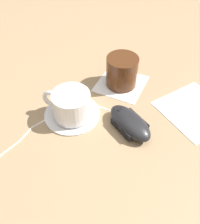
% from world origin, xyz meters
% --- Properties ---
extents(ground_plane, '(3.00, 3.00, 0.00)m').
position_xyz_m(ground_plane, '(0.00, 0.00, 0.00)').
color(ground_plane, '#9E7F5B').
extents(saucer, '(0.13, 0.13, 0.01)m').
position_xyz_m(saucer, '(0.04, -0.10, 0.00)').
color(saucer, white).
rests_on(saucer, ground).
extents(coffee_cup, '(0.08, 0.11, 0.06)m').
position_xyz_m(coffee_cup, '(0.05, -0.10, 0.04)').
color(coffee_cup, white).
rests_on(coffee_cup, saucer).
extents(computer_mouse, '(0.10, 0.13, 0.04)m').
position_xyz_m(computer_mouse, '(0.01, 0.03, 0.02)').
color(computer_mouse, black).
rests_on(computer_mouse, ground).
extents(mouse_cable, '(0.26, 0.14, 0.00)m').
position_xyz_m(mouse_cable, '(0.09, -0.13, 0.00)').
color(mouse_cable, white).
rests_on(mouse_cable, ground).
extents(napkin_under_glass, '(0.13, 0.13, 0.00)m').
position_xyz_m(napkin_under_glass, '(-0.11, -0.05, 0.00)').
color(napkin_under_glass, white).
rests_on(napkin_under_glass, ground).
extents(drinking_glass, '(0.08, 0.08, 0.08)m').
position_xyz_m(drinking_glass, '(-0.11, -0.05, 0.04)').
color(drinking_glass, '#4C2814').
rests_on(drinking_glass, napkin_under_glass).
extents(napkin_spare, '(0.20, 0.20, 0.00)m').
position_xyz_m(napkin_spare, '(-0.12, 0.14, 0.00)').
color(napkin_spare, white).
rests_on(napkin_spare, ground).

